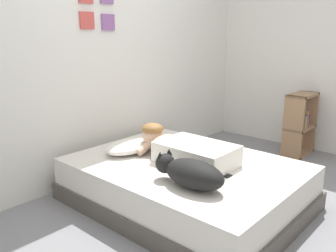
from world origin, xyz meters
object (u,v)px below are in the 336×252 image
(coffee_cup, at_px, (156,144))
(dog, at_px, (190,173))
(pillow, at_px, (130,146))
(person_lying, at_px, (183,149))
(bookshelf, at_px, (299,124))
(bed, at_px, (185,183))
(cell_phone, at_px, (222,174))

(coffee_cup, bearing_deg, dog, -121.13)
(dog, bearing_deg, pillow, 75.21)
(person_lying, distance_m, coffee_cup, 0.43)
(person_lying, distance_m, dog, 0.53)
(bookshelf, bearing_deg, coffee_cup, 159.46)
(pillow, relative_size, coffee_cup, 4.16)
(pillow, bearing_deg, coffee_cup, -22.73)
(dog, xyz_separation_m, bookshelf, (2.27, 0.11, -0.10))
(bed, distance_m, pillow, 0.62)
(bed, height_order, dog, dog)
(bed, bearing_deg, person_lying, 61.54)
(dog, bearing_deg, bookshelf, 2.73)
(person_lying, bearing_deg, coffee_cup, 77.09)
(cell_phone, relative_size, bookshelf, 0.19)
(coffee_cup, distance_m, cell_phone, 0.85)
(pillow, distance_m, cell_phone, 0.95)
(dog, relative_size, coffee_cup, 4.60)
(pillow, distance_m, person_lying, 0.53)
(bed, relative_size, coffee_cup, 15.26)
(pillow, xyz_separation_m, bookshelf, (2.04, -0.77, -0.05))
(bed, relative_size, person_lying, 2.07)
(bed, xyz_separation_m, bookshelf, (1.91, -0.22, 0.20))
(cell_phone, bearing_deg, pillow, 95.89)
(person_lying, distance_m, cell_phone, 0.45)
(pillow, xyz_separation_m, coffee_cup, (0.24, -0.10, -0.02))
(pillow, height_order, dog, dog)
(person_lying, relative_size, dog, 1.60)
(person_lying, relative_size, cell_phone, 6.57)
(coffee_cup, distance_m, bookshelf, 1.92)
(bed, distance_m, person_lying, 0.30)
(pillow, height_order, cell_phone, pillow)
(bookshelf, bearing_deg, pillow, 159.20)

